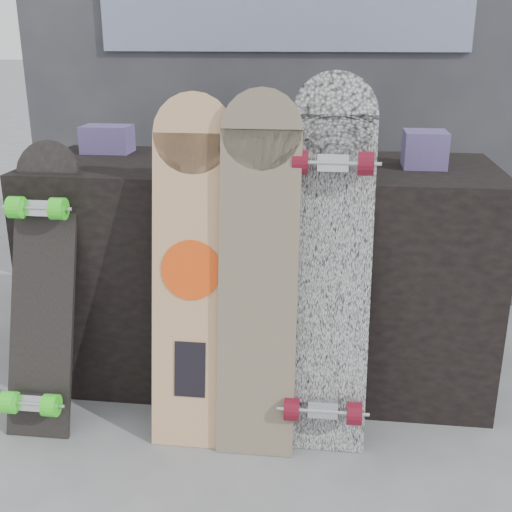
# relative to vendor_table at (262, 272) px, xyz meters

# --- Properties ---
(ground) EXTENTS (60.00, 60.00, 0.00)m
(ground) POSITION_rel_vendor_table_xyz_m (0.00, -0.50, -0.40)
(ground) COLOR slate
(ground) RESTS_ON ground
(vendor_table) EXTENTS (1.60, 0.60, 0.80)m
(vendor_table) POSITION_rel_vendor_table_xyz_m (0.00, 0.00, 0.00)
(vendor_table) COLOR black
(vendor_table) RESTS_ON ground
(booth) EXTENTS (2.40, 0.22, 2.20)m
(booth) POSITION_rel_vendor_table_xyz_m (0.00, 0.85, 0.70)
(booth) COLOR #313136
(booth) RESTS_ON ground
(merch_box_purple) EXTENTS (0.18, 0.12, 0.10)m
(merch_box_purple) POSITION_rel_vendor_table_xyz_m (-0.60, 0.15, 0.45)
(merch_box_purple) COLOR #4D356D
(merch_box_purple) RESTS_ON vendor_table
(merch_box_small) EXTENTS (0.14, 0.14, 0.12)m
(merch_box_small) POSITION_rel_vendor_table_xyz_m (0.55, 0.01, 0.46)
(merch_box_small) COLOR #4D356D
(merch_box_small) RESTS_ON vendor_table
(merch_box_flat) EXTENTS (0.22, 0.10, 0.06)m
(merch_box_flat) POSITION_rel_vendor_table_xyz_m (0.14, 0.06, 0.43)
(merch_box_flat) COLOR #D1B78C
(merch_box_flat) RESTS_ON vendor_table
(longboard_geisha) EXTENTS (0.24, 0.23, 1.07)m
(longboard_geisha) POSITION_rel_vendor_table_xyz_m (-0.17, -0.40, 0.16)
(longboard_geisha) COLOR tan
(longboard_geisha) RESTS_ON ground
(longboard_celtic) EXTENTS (0.24, 0.22, 1.08)m
(longboard_celtic) POSITION_rel_vendor_table_xyz_m (0.04, -0.42, 0.18)
(longboard_celtic) COLOR tan
(longboard_celtic) RESTS_ON ground
(longboard_cascadia) EXTENTS (0.26, 0.33, 1.13)m
(longboard_cascadia) POSITION_rel_vendor_table_xyz_m (0.24, -0.35, 0.18)
(longboard_cascadia) COLOR white
(longboard_cascadia) RESTS_ON ground
(skateboard_dark) EXTENTS (0.21, 0.37, 0.91)m
(skateboard_dark) POSITION_rel_vendor_table_xyz_m (-0.66, -0.38, 0.07)
(skateboard_dark) COLOR black
(skateboard_dark) RESTS_ON ground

